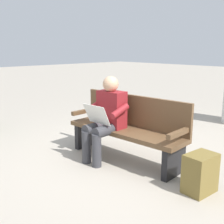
% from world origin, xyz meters
% --- Properties ---
extents(ground_plane, '(40.00, 40.00, 0.00)m').
position_xyz_m(ground_plane, '(0.00, 0.00, 0.00)').
color(ground_plane, '#A89E8E').
extents(bench_near, '(1.83, 0.59, 0.90)m').
position_xyz_m(bench_near, '(0.00, -0.07, 0.46)').
color(bench_near, brown).
rests_on(bench_near, ground).
extents(person_seated, '(0.59, 0.59, 1.18)m').
position_xyz_m(person_seated, '(0.19, 0.17, 0.63)').
color(person_seated, maroon).
rests_on(person_seated, ground).
extents(backpack, '(0.31, 0.38, 0.44)m').
position_xyz_m(backpack, '(-1.22, 0.07, 0.22)').
color(backpack, brown).
rests_on(backpack, ground).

